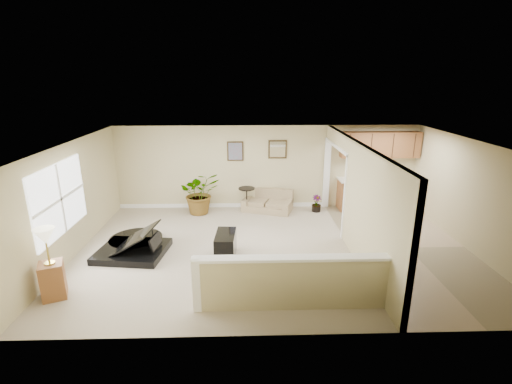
{
  "coord_description": "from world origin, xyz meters",
  "views": [
    {
      "loc": [
        -0.66,
        -7.83,
        3.85
      ],
      "look_at": [
        -0.42,
        0.4,
        1.28
      ],
      "focal_mm": 26.0,
      "sensor_mm": 36.0,
      "label": 1
    }
  ],
  "objects_px": {
    "piano": "(130,228)",
    "piano_bench": "(226,245)",
    "accent_table": "(247,196)",
    "small_plant": "(316,205)",
    "loveseat": "(267,200)",
    "lamp_stand": "(51,269)",
    "palm_plant": "(200,193)"
  },
  "relations": [
    {
      "from": "piano",
      "to": "piano_bench",
      "type": "bearing_deg",
      "value": -1.45
    },
    {
      "from": "accent_table",
      "to": "small_plant",
      "type": "bearing_deg",
      "value": -3.47
    },
    {
      "from": "loveseat",
      "to": "accent_table",
      "type": "height_order",
      "value": "loveseat"
    },
    {
      "from": "lamp_stand",
      "to": "accent_table",
      "type": "bearing_deg",
      "value": 51.77
    },
    {
      "from": "piano_bench",
      "to": "palm_plant",
      "type": "xyz_separation_m",
      "value": [
        -0.88,
        2.82,
        0.34
      ]
    },
    {
      "from": "loveseat",
      "to": "accent_table",
      "type": "xyz_separation_m",
      "value": [
        -0.62,
        -0.05,
        0.15
      ]
    },
    {
      "from": "piano",
      "to": "palm_plant",
      "type": "height_order",
      "value": "piano"
    },
    {
      "from": "piano",
      "to": "small_plant",
      "type": "bearing_deg",
      "value": 35.4
    },
    {
      "from": "accent_table",
      "to": "small_plant",
      "type": "xyz_separation_m",
      "value": [
        2.08,
        -0.13,
        -0.24
      ]
    },
    {
      "from": "piano",
      "to": "loveseat",
      "type": "height_order",
      "value": "piano"
    },
    {
      "from": "piano_bench",
      "to": "loveseat",
      "type": "distance_m",
      "value": 3.23
    },
    {
      "from": "small_plant",
      "to": "loveseat",
      "type": "bearing_deg",
      "value": 173.25
    },
    {
      "from": "piano_bench",
      "to": "loveseat",
      "type": "xyz_separation_m",
      "value": [
        1.11,
        3.03,
        0.03
      ]
    },
    {
      "from": "small_plant",
      "to": "lamp_stand",
      "type": "xyz_separation_m",
      "value": [
        -5.6,
        -4.35,
        0.36
      ]
    },
    {
      "from": "piano_bench",
      "to": "accent_table",
      "type": "bearing_deg",
      "value": 80.77
    },
    {
      "from": "loveseat",
      "to": "small_plant",
      "type": "xyz_separation_m",
      "value": [
        1.45,
        -0.17,
        -0.1
      ]
    },
    {
      "from": "palm_plant",
      "to": "accent_table",
      "type": "bearing_deg",
      "value": 6.72
    },
    {
      "from": "piano",
      "to": "piano_bench",
      "type": "distance_m",
      "value": 2.2
    },
    {
      "from": "palm_plant",
      "to": "small_plant",
      "type": "distance_m",
      "value": 3.46
    },
    {
      "from": "loveseat",
      "to": "lamp_stand",
      "type": "xyz_separation_m",
      "value": [
        -4.15,
        -4.52,
        0.26
      ]
    },
    {
      "from": "loveseat",
      "to": "small_plant",
      "type": "bearing_deg",
      "value": 11.97
    },
    {
      "from": "piano",
      "to": "lamp_stand",
      "type": "relative_size",
      "value": 1.4
    },
    {
      "from": "piano",
      "to": "loveseat",
      "type": "xyz_separation_m",
      "value": [
        3.26,
        2.7,
        -0.27
      ]
    },
    {
      "from": "piano_bench",
      "to": "palm_plant",
      "type": "relative_size",
      "value": 0.61
    },
    {
      "from": "loveseat",
      "to": "accent_table",
      "type": "distance_m",
      "value": 0.64
    },
    {
      "from": "piano_bench",
      "to": "small_plant",
      "type": "relative_size",
      "value": 1.67
    },
    {
      "from": "accent_table",
      "to": "lamp_stand",
      "type": "height_order",
      "value": "lamp_stand"
    },
    {
      "from": "loveseat",
      "to": "lamp_stand",
      "type": "bearing_deg",
      "value": -113.8
    },
    {
      "from": "piano_bench",
      "to": "piano",
      "type": "bearing_deg",
      "value": 171.36
    },
    {
      "from": "piano_bench",
      "to": "accent_table",
      "type": "relative_size",
      "value": 1.18
    },
    {
      "from": "piano",
      "to": "small_plant",
      "type": "height_order",
      "value": "piano"
    },
    {
      "from": "piano",
      "to": "accent_table",
      "type": "distance_m",
      "value": 3.75
    }
  ]
}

